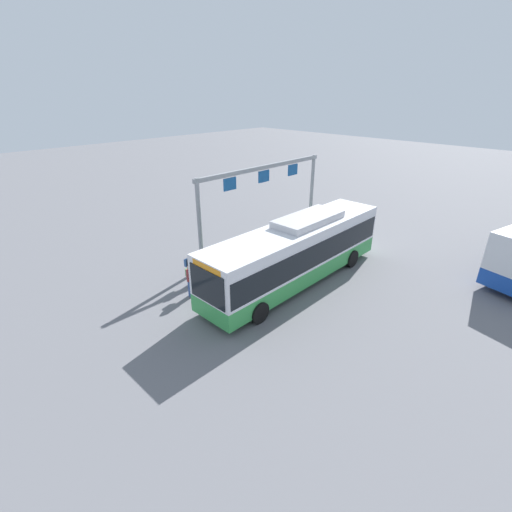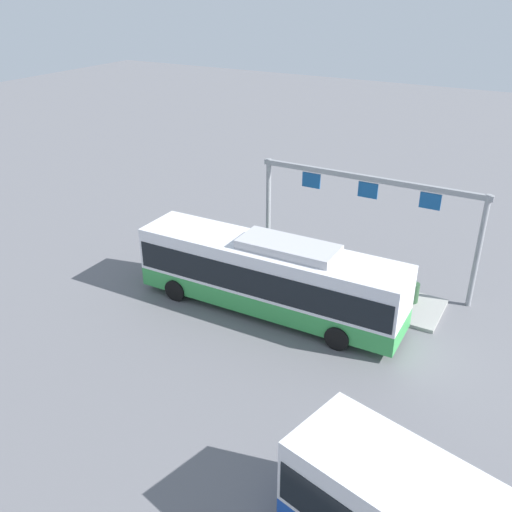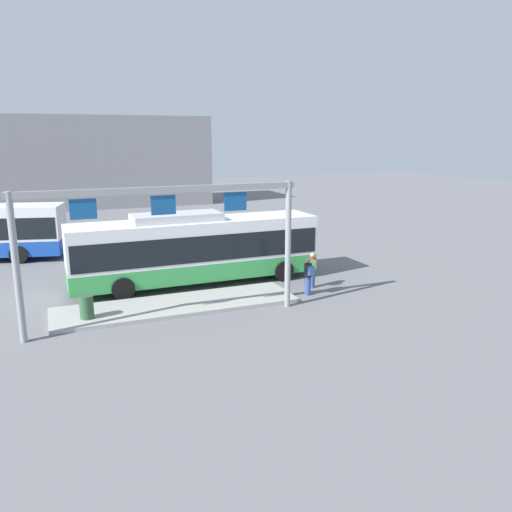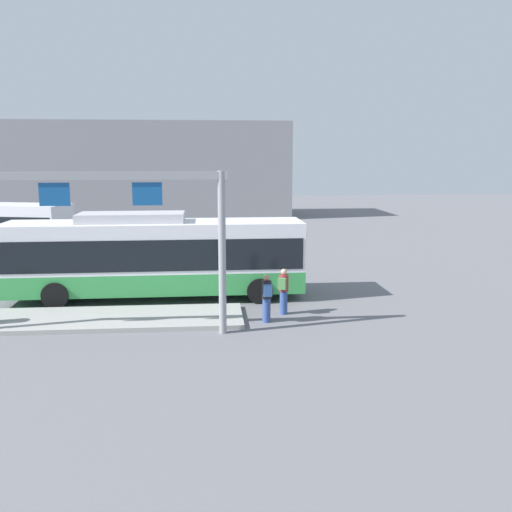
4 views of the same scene
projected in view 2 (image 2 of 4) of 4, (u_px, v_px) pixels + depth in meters
ground_plane at (268, 310)px, 24.56m from camera, size 120.00×120.00×0.00m
platform_curb at (332, 288)px, 26.16m from camera, size 10.00×2.80×0.16m
bus_main at (269, 274)px, 23.74m from camera, size 11.77×2.78×3.46m
person_boarding at (211, 245)px, 28.40m from camera, size 0.48×0.60×1.67m
person_waiting_near at (232, 241)px, 28.82m from camera, size 0.36×0.54×1.67m
platform_sign_gantry at (367, 204)px, 25.45m from camera, size 10.48×0.24×5.20m
trash_bin at (413, 293)px, 24.71m from camera, size 0.52×0.52×0.90m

